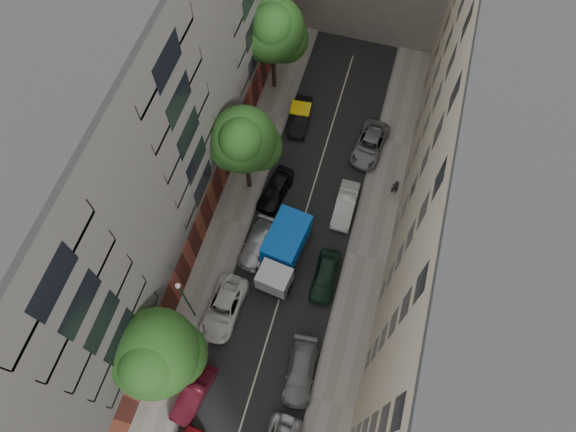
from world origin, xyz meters
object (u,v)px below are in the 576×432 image
(car_right_1, at_px, (300,372))
(car_right_4, at_px, (370,145))
(car_right_3, at_px, (345,205))
(car_left_4, at_px, (275,190))
(tarp_truck, at_px, (283,251))
(car_left_5, at_px, (300,117))
(car_right_2, at_px, (325,276))
(lamp_post, at_px, (185,298))
(car_left_3, at_px, (257,244))
(car_left_1, at_px, (194,393))
(tree_far, at_px, (273,32))
(tree_mid, at_px, (244,143))
(pedestrian, at_px, (395,187))
(tree_near, at_px, (156,356))
(car_left_2, at_px, (223,308))

(car_right_1, bearing_deg, car_right_4, 82.57)
(car_right_3, bearing_deg, car_left_4, -177.88)
(tarp_truck, height_order, car_right_4, tarp_truck)
(car_left_4, relative_size, car_left_5, 1.02)
(car_right_2, bearing_deg, lamp_post, -148.50)
(lamp_post, bearing_deg, car_left_3, 67.29)
(car_left_4, height_order, car_right_3, car_left_4)
(car_right_4, bearing_deg, car_left_1, -101.16)
(car_left_3, relative_size, lamp_post, 0.66)
(car_left_5, height_order, tree_far, tree_far)
(car_left_4, bearing_deg, car_right_4, 53.90)
(tree_mid, distance_m, tree_far, 10.68)
(car_left_4, height_order, pedestrian, pedestrian)
(car_right_4, bearing_deg, tarp_truck, -103.45)
(tree_far, height_order, lamp_post, tree_far)
(car_right_2, distance_m, pedestrian, 9.43)
(car_left_1, relative_size, tree_near, 0.50)
(car_left_3, xyz_separation_m, pedestrian, (9.20, 7.61, 0.35))
(lamp_post, bearing_deg, car_left_2, 26.39)
(car_left_5, distance_m, lamp_post, 19.46)
(car_left_2, bearing_deg, tree_mid, 99.40)
(car_left_4, distance_m, car_right_1, 14.34)
(car_left_5, height_order, lamp_post, lamp_post)
(tarp_truck, bearing_deg, lamp_post, -121.46)
(car_right_2, height_order, lamp_post, lamp_post)
(car_right_2, bearing_deg, car_right_3, 88.23)
(car_left_1, xyz_separation_m, car_left_4, (0.80, 16.46, 0.05))
(tree_mid, bearing_deg, car_left_5, 73.98)
(car_right_3, distance_m, tree_mid, 9.75)
(car_right_2, distance_m, car_right_4, 12.42)
(tarp_truck, xyz_separation_m, lamp_post, (-4.90, -6.05, 2.72))
(car_left_4, height_order, tree_mid, tree_mid)
(car_left_2, height_order, tree_near, tree_near)
(car_right_1, relative_size, tree_mid, 0.51)
(car_right_1, height_order, tree_mid, tree_mid)
(tree_mid, distance_m, lamp_post, 11.56)
(car_left_1, distance_m, car_left_5, 24.07)
(car_left_1, bearing_deg, car_left_4, 96.09)
(car_left_2, distance_m, car_left_4, 10.42)
(car_left_4, bearing_deg, tarp_truck, -58.48)
(tarp_truck, distance_m, car_right_3, 6.57)
(tree_near, distance_m, tree_far, 26.15)
(car_right_2, height_order, tree_far, tree_far)
(tree_near, bearing_deg, car_right_4, 67.47)
(car_left_4, xyz_separation_m, car_right_3, (5.72, 0.20, -0.03))
(tree_far, bearing_deg, lamp_post, -88.67)
(lamp_post, bearing_deg, car_left_1, -69.66)
(car_left_1, distance_m, tree_far, 27.85)
(car_left_1, xyz_separation_m, tree_mid, (-1.37, 16.48, 5.72))
(car_right_3, xyz_separation_m, pedestrian, (3.48, 2.53, 0.28))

